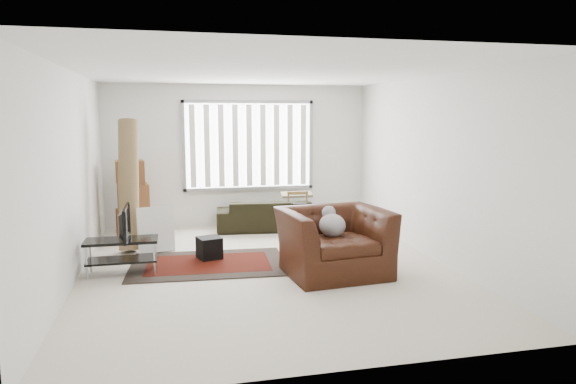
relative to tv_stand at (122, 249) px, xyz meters
name	(u,v)px	position (x,y,z in m)	size (l,w,h in m)	color
room	(263,141)	(1.98, 0.29, 1.42)	(6.00, 6.02, 2.71)	beige
persian_rug	(209,264)	(1.16, 0.17, -0.33)	(2.27, 1.59, 0.02)	black
tv_stand	(122,249)	(0.00, 0.00, 0.00)	(0.95, 0.43, 0.48)	black
tv	(120,223)	(0.00, 0.00, 0.35)	(0.77, 0.10, 0.44)	black
subwoofer	(209,248)	(1.20, 0.44, -0.17)	(0.32, 0.32, 0.32)	black
moving_boxes	(132,202)	(0.01, 2.08, 0.29)	(0.62, 0.58, 1.36)	brown
white_flatpack	(156,229)	(0.42, 1.08, 0.01)	(0.56, 0.08, 0.71)	silver
rolled_rug	(129,185)	(0.02, 1.35, 0.70)	(0.31, 0.31, 2.07)	brown
sofa	(269,210)	(2.44, 2.23, 0.03)	(1.95, 0.84, 0.75)	black
side_chair	(299,211)	(2.91, 1.78, 0.08)	(0.42, 0.42, 0.75)	#968762
armchair	(334,237)	(2.78, -0.64, 0.16)	(1.47, 1.31, 1.01)	#34160A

